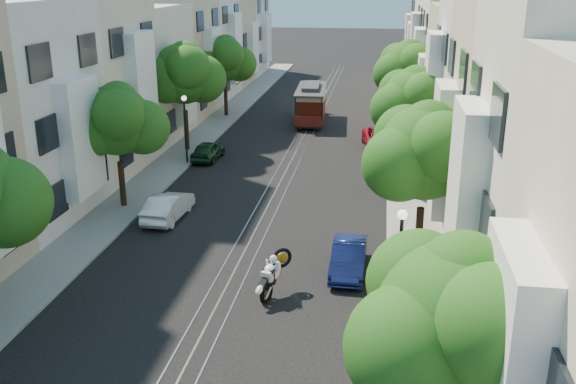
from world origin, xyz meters
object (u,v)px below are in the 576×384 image
at_px(lamp_east, 400,252).
at_px(sportbike_rider, 272,273).
at_px(tree_w_d, 225,60).
at_px(tree_e_a, 458,325).
at_px(tree_w_b, 118,122).
at_px(tree_e_c, 415,103).
at_px(parked_car_w_far, 208,150).
at_px(lamp_west, 185,119).
at_px(parked_car_e_mid, 349,258).
at_px(tree_w_c, 184,75).
at_px(parked_car_e_far, 381,139).
at_px(tree_e_d, 409,69).
at_px(parked_car_w_mid, 168,206).
at_px(cable_car, 311,102).
at_px(tree_e_b, 426,155).

xyz_separation_m(lamp_east, sportbike_rider, (-4.45, 1.77, -1.93)).
bearing_deg(sportbike_rider, tree_w_d, 125.66).
distance_m(tree_e_a, tree_w_b, 22.28).
xyz_separation_m(tree_e_c, parked_car_w_far, (-12.52, 3.16, -3.99)).
bearing_deg(lamp_west, parked_car_e_mid, -51.95).
bearing_deg(lamp_west, lamp_east, -55.01).
height_order(tree_w_b, lamp_west, tree_w_b).
bearing_deg(parked_car_e_mid, tree_w_c, 125.57).
distance_m(tree_w_b, parked_car_e_far, 18.85).
relative_size(tree_w_b, lamp_east, 1.51).
bearing_deg(parked_car_e_mid, tree_e_d, 83.89).
distance_m(parked_car_e_mid, parked_car_w_mid, 10.03).
bearing_deg(tree_w_c, sportbike_rider, -64.92).
bearing_deg(lamp_east, parked_car_w_far, 121.14).
distance_m(tree_w_d, lamp_east, 34.73).
xyz_separation_m(cable_car, parked_car_e_far, (5.64, -7.68, -0.93)).
height_order(lamp_west, parked_car_w_far, lamp_west).
height_order(tree_w_c, lamp_west, tree_w_c).
bearing_deg(parked_car_e_mid, cable_car, 100.40).
bearing_deg(lamp_east, tree_e_a, -82.21).
distance_m(tree_e_d, cable_car, 8.96).
distance_m(tree_e_d, parked_car_w_mid, 22.04).
xyz_separation_m(tree_w_b, parked_car_w_mid, (2.71, -1.19, -3.76)).
height_order(parked_car_w_mid, parked_car_w_far, parked_car_w_mid).
relative_size(tree_e_a, parked_car_e_far, 1.27).
distance_m(tree_e_c, tree_w_d, 21.53).
distance_m(tree_w_c, parked_car_w_mid, 13.25).
bearing_deg(tree_e_d, tree_w_d, 160.85).
bearing_deg(parked_car_w_far, tree_e_a, 118.79).
height_order(tree_w_d, cable_car, tree_w_d).
height_order(tree_w_d, sportbike_rider, tree_w_d).
bearing_deg(tree_e_a, cable_car, 100.85).
distance_m(tree_w_d, parked_car_w_far, 13.58).
height_order(lamp_east, lamp_west, same).
distance_m(tree_w_b, parked_car_e_mid, 13.52).
distance_m(tree_e_a, tree_e_d, 34.00).
xyz_separation_m(tree_e_c, sportbike_rider, (-5.41, -14.20, -3.68)).
relative_size(tree_e_b, lamp_west, 1.61).
distance_m(cable_car, parked_car_w_far, 13.04).
bearing_deg(sportbike_rider, tree_e_a, -39.30).
bearing_deg(tree_w_b, cable_car, 71.37).
distance_m(sportbike_rider, parked_car_e_mid, 3.61).
bearing_deg(tree_e_c, cable_car, 115.85).
bearing_deg(tree_w_d, tree_e_a, -69.73).
height_order(tree_e_a, tree_e_d, tree_e_d).
bearing_deg(tree_e_a, tree_w_d, 110.27).
distance_m(tree_e_b, tree_e_d, 22.00).
relative_size(tree_w_d, parked_car_w_mid, 1.68).
height_order(tree_e_b, parked_car_e_mid, tree_e_b).
bearing_deg(tree_w_b, lamp_east, -36.58).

